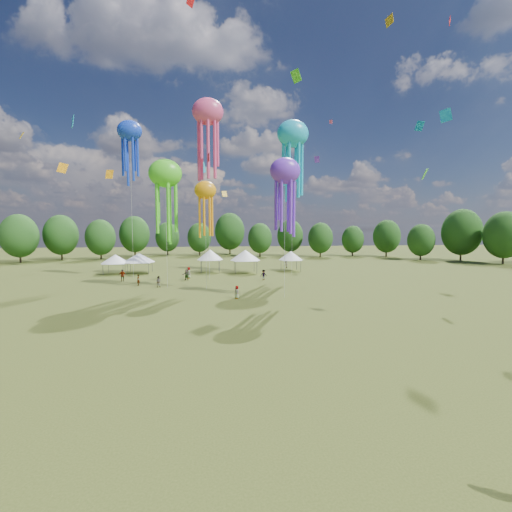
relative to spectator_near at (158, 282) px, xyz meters
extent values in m
plane|color=#384416|center=(8.67, -37.44, -0.78)|extent=(300.00, 300.00, 0.00)
imported|color=gray|center=(0.00, 0.00, 0.00)|extent=(0.85, 0.72, 1.55)
imported|color=gray|center=(3.68, 8.18, 0.15)|extent=(0.90, 1.06, 1.85)
imported|color=gray|center=(22.87, 20.74, -0.01)|extent=(0.82, 0.91, 1.54)
imported|color=gray|center=(15.66, 4.88, 0.04)|extent=(1.12, 0.73, 1.62)
imported|color=gray|center=(-6.38, 6.37, 0.15)|extent=(1.14, 0.61, 1.85)
imported|color=gray|center=(3.44, 6.16, 0.08)|extent=(1.67, 0.97, 1.72)
imported|color=gray|center=(-3.08, 1.84, 0.02)|extent=(0.39, 0.59, 1.59)
imported|color=gray|center=(10.25, -9.32, -0.01)|extent=(0.72, 0.87, 1.54)
cylinder|color=#47474C|center=(-11.55, 14.15, 0.15)|extent=(0.08, 0.08, 1.85)
cylinder|color=#47474C|center=(-11.55, 17.56, 0.15)|extent=(0.08, 0.08, 1.85)
cylinder|color=#47474C|center=(-8.14, 14.15, 0.15)|extent=(0.08, 0.08, 1.85)
cylinder|color=#47474C|center=(-8.14, 17.56, 0.15)|extent=(0.08, 0.08, 1.85)
cube|color=white|center=(-9.84, 15.86, 1.13)|extent=(3.81, 3.81, 0.10)
cone|color=white|center=(-9.84, 15.86, 1.97)|extent=(4.95, 4.95, 1.59)
cylinder|color=#47474C|center=(-7.88, 14.53, 0.19)|extent=(0.08, 0.08, 1.93)
cylinder|color=#47474C|center=(-7.88, 18.57, 0.19)|extent=(0.08, 0.08, 1.93)
cylinder|color=#47474C|center=(-3.84, 14.53, 0.19)|extent=(0.08, 0.08, 1.93)
cylinder|color=#47474C|center=(-3.84, 18.57, 0.19)|extent=(0.08, 0.08, 1.93)
cube|color=white|center=(-5.86, 16.55, 1.21)|extent=(4.44, 4.44, 0.10)
cone|color=white|center=(-5.86, 16.55, 2.08)|extent=(5.77, 5.77, 1.66)
cylinder|color=#47474C|center=(5.52, 14.43, 0.35)|extent=(0.08, 0.08, 2.26)
cylinder|color=#47474C|center=(5.52, 17.79, 0.35)|extent=(0.08, 0.08, 2.26)
cylinder|color=#47474C|center=(8.87, 14.43, 0.35)|extent=(0.08, 0.08, 2.26)
cylinder|color=#47474C|center=(8.87, 17.79, 0.35)|extent=(0.08, 0.08, 2.26)
cube|color=white|center=(7.20, 16.11, 1.54)|extent=(3.75, 3.75, 0.10)
cone|color=white|center=(7.20, 16.11, 2.55)|extent=(4.88, 4.88, 1.94)
cylinder|color=#47474C|center=(11.74, 12.12, 0.35)|extent=(0.08, 0.08, 2.26)
cylinder|color=#47474C|center=(11.74, 15.95, 0.35)|extent=(0.08, 0.08, 2.26)
cylinder|color=#47474C|center=(15.56, 12.12, 0.35)|extent=(0.08, 0.08, 2.26)
cylinder|color=#47474C|center=(15.56, 15.95, 0.35)|extent=(0.08, 0.08, 2.26)
cube|color=white|center=(13.65, 14.03, 1.53)|extent=(4.23, 4.23, 0.10)
cone|color=white|center=(13.65, 14.03, 2.54)|extent=(5.50, 5.50, 1.93)
cylinder|color=#47474C|center=(21.23, 14.67, 0.24)|extent=(0.08, 0.08, 2.02)
cylinder|color=#47474C|center=(21.23, 17.86, 0.24)|extent=(0.08, 0.08, 2.02)
cylinder|color=#47474C|center=(24.42, 14.67, 0.24)|extent=(0.08, 0.08, 2.02)
cylinder|color=#47474C|center=(24.42, 17.86, 0.24)|extent=(0.08, 0.08, 2.02)
cube|color=white|center=(22.82, 16.26, 1.30)|extent=(3.59, 3.59, 0.10)
cone|color=white|center=(22.82, 16.26, 2.21)|extent=(4.67, 4.67, 1.73)
ellipsoid|color=#53EB26|center=(1.34, -0.85, 14.78)|extent=(4.44, 3.11, 3.77)
cylinder|color=beige|center=(1.34, -0.85, 7.00)|extent=(0.03, 0.03, 15.55)
ellipsoid|color=#F24781|center=(7.08, 6.73, 25.62)|extent=(4.88, 3.42, 4.15)
cylinder|color=beige|center=(7.08, 6.73, 12.42)|extent=(0.03, 0.03, 26.40)
ellipsoid|color=#7A33E3|center=(15.91, -9.25, 14.04)|extent=(3.58, 2.50, 3.04)
cylinder|color=beige|center=(15.91, -9.25, 6.63)|extent=(0.03, 0.03, 14.81)
ellipsoid|color=blue|center=(-5.46, 9.94, 23.13)|extent=(3.90, 2.73, 3.31)
cylinder|color=beige|center=(-5.46, 9.94, 11.17)|extent=(0.03, 0.03, 23.90)
ellipsoid|color=#FF9E0F|center=(6.66, -2.46, 12.45)|extent=(2.88, 2.02, 2.45)
cylinder|color=beige|center=(6.66, -2.46, 5.84)|extent=(0.03, 0.03, 13.23)
ellipsoid|color=#1AB6DF|center=(21.83, 11.32, 24.06)|extent=(5.60, 3.92, 4.76)
cylinder|color=beige|center=(21.83, 11.32, 11.64)|extent=(0.03, 0.03, 24.83)
cube|color=#1AB6DF|center=(5.91, 24.37, 20.09)|extent=(1.21, 2.04, 2.62)
cube|color=#F24781|center=(34.22, 26.48, 31.25)|extent=(0.71, 0.60, 0.82)
cube|color=red|center=(7.12, 2.78, 17.75)|extent=(0.28, 1.21, 1.46)
cube|color=yellow|center=(35.26, 3.89, 39.72)|extent=(0.63, 1.76, 2.09)
cube|color=#1AB6DF|center=(32.87, -13.33, 19.69)|extent=(0.90, 1.10, 1.62)
cube|color=#FF9E0F|center=(-15.51, 34.54, 19.92)|extent=(1.84, 0.95, 2.15)
cube|color=yellow|center=(-17.06, 0.83, 19.54)|extent=(0.97, 0.74, 1.08)
cube|color=#53EB26|center=(22.21, 10.90, 33.64)|extent=(1.91, 1.43, 2.10)
cube|color=#1AB6DF|center=(48.95, 16.21, 27.91)|extent=(1.36, 1.54, 2.31)
cube|color=#7A33E3|center=(33.42, 33.64, 24.42)|extent=(1.32, 0.91, 1.52)
cube|color=red|center=(32.97, -13.19, 29.60)|extent=(0.61, 0.61, 0.94)
cube|color=#FF9E0F|center=(-22.08, 25.75, 19.63)|extent=(1.98, 1.02, 2.36)
cube|color=yellow|center=(10.11, 19.19, 14.24)|extent=(1.16, 0.83, 1.21)
cube|color=#53EB26|center=(34.75, -7.24, 14.40)|extent=(0.95, 1.39, 1.47)
cube|color=#1AB6DF|center=(-6.52, -10.64, 18.25)|extent=(0.63, 0.85, 1.26)
cube|color=#F24781|center=(5.50, 23.11, 15.07)|extent=(1.59, 0.42, 1.89)
cylinder|color=#38281C|center=(-38.50, 40.75, 0.90)|extent=(0.44, 0.44, 3.36)
ellipsoid|color=#204918|center=(-38.50, 40.75, 5.74)|extent=(8.40, 8.40, 10.51)
cylinder|color=#38281C|center=(-32.02, 48.06, 0.93)|extent=(0.44, 0.44, 3.41)
ellipsoid|color=#204918|center=(-32.02, 48.06, 5.83)|extent=(8.53, 8.53, 10.66)
cylinder|color=#38281C|center=(-21.93, 47.58, 0.76)|extent=(0.44, 0.44, 3.07)
ellipsoid|color=#204918|center=(-21.93, 47.58, 5.16)|extent=(7.66, 7.66, 9.58)
cylinder|color=#38281C|center=(-14.84, 55.90, 0.94)|extent=(0.44, 0.44, 3.43)
ellipsoid|color=#204918|center=(-14.84, 55.90, 5.88)|extent=(8.58, 8.58, 10.73)
cylinder|color=#38281C|center=(-6.09, 61.52, 0.70)|extent=(0.44, 0.44, 2.95)
ellipsoid|color=#204918|center=(-6.09, 61.52, 4.93)|extent=(7.37, 7.37, 9.21)
cylinder|color=#38281C|center=(3.97, 57.62, 0.67)|extent=(0.44, 0.44, 2.89)
ellipsoid|color=#204918|center=(3.97, 57.62, 4.83)|extent=(7.23, 7.23, 9.04)
cylinder|color=#38281C|center=(13.58, 62.05, 1.14)|extent=(0.44, 0.44, 3.84)
ellipsoid|color=#204918|center=(13.58, 62.05, 6.66)|extent=(9.60, 9.60, 11.99)
cylinder|color=#38281C|center=(21.86, 51.00, 0.65)|extent=(0.44, 0.44, 2.84)
ellipsoid|color=#204918|center=(21.86, 51.00, 4.73)|extent=(7.11, 7.11, 8.89)
cylinder|color=#38281C|center=(31.60, 53.60, 0.80)|extent=(0.44, 0.44, 3.16)
ellipsoid|color=#204918|center=(31.60, 53.60, 5.35)|extent=(7.91, 7.91, 9.88)
cylinder|color=#38281C|center=(39.36, 47.85, 0.66)|extent=(0.44, 0.44, 2.88)
ellipsoid|color=#204918|center=(39.36, 47.85, 4.81)|extent=(7.21, 7.21, 9.01)
cylinder|color=#38281C|center=(50.18, 49.81, 0.54)|extent=(0.44, 0.44, 2.63)
ellipsoid|color=#204918|center=(50.18, 49.81, 4.32)|extent=(6.57, 6.57, 8.22)
cylinder|color=#38281C|center=(59.18, 46.29, 0.79)|extent=(0.44, 0.44, 3.13)
ellipsoid|color=#204918|center=(59.18, 46.29, 5.28)|extent=(7.81, 7.81, 9.77)
cylinder|color=#38281C|center=(62.31, 34.37, 0.58)|extent=(0.44, 0.44, 2.72)
ellipsoid|color=#204918|center=(62.31, 34.37, 4.49)|extent=(6.80, 6.80, 8.50)
cylinder|color=#38281C|center=(71.63, 31.48, 1.13)|extent=(0.44, 0.44, 3.81)
ellipsoid|color=#204918|center=(71.63, 31.48, 6.60)|extent=(9.52, 9.52, 11.90)
cylinder|color=#38281C|center=(75.24, 22.36, 0.98)|extent=(0.44, 0.44, 3.51)
ellipsoid|color=#204918|center=(75.24, 22.36, 6.02)|extent=(8.78, 8.78, 10.97)
camera|label=1|loc=(7.21, -48.28, 7.26)|focal=23.82mm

